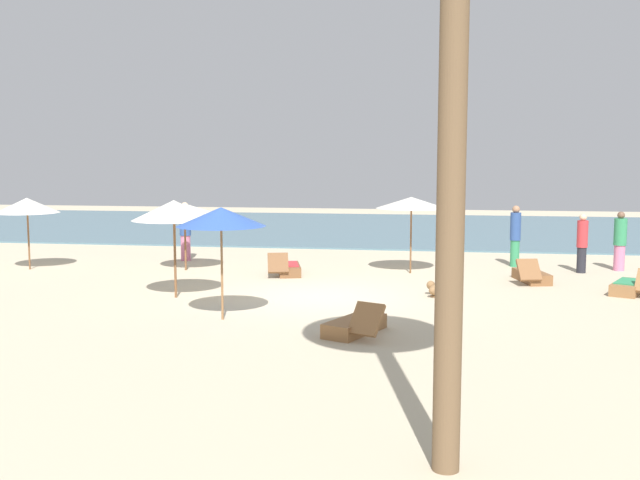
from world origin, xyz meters
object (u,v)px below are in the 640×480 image
person_5 (582,243)px  dog (439,289)px  umbrella_4 (185,209)px  lounger_4 (630,287)px  lounger_2 (356,325)px  umbrella_2 (27,205)px  umbrella_1 (221,217)px  person_0 (515,235)px  lounger_3 (531,276)px  umbrella_3 (411,203)px  person_4 (185,231)px  lounger_5 (288,268)px  umbrella_0 (174,210)px  person_1 (620,241)px

person_5 → dog: (-4.10, -4.35, -0.70)m
umbrella_4 → person_5: 11.66m
lounger_4 → lounger_2: bearing=-140.2°
umbrella_2 → lounger_4: bearing=-4.3°
umbrella_1 → umbrella_4: bearing=115.7°
lounger_4 → person_0: (-2.36, 4.16, 0.79)m
lounger_3 → dog: size_ratio=2.55×
umbrella_3 → person_4: umbrella_3 is taller
lounger_5 → person_4: 4.56m
lounger_4 → umbrella_0: bearing=-168.3°
lounger_2 → lounger_5: lounger_2 is taller
lounger_5 → umbrella_0: bearing=-117.4°
umbrella_1 → person_4: umbrella_1 is taller
person_0 → dog: 5.84m
person_0 → lounger_2: bearing=-112.5°
umbrella_1 → umbrella_2: 9.54m
lounger_2 → person_5: (5.67, 8.40, 0.71)m
person_0 → dog: size_ratio=2.70×
lounger_2 → person_4: 11.18m
umbrella_2 → person_5: size_ratio=1.24×
dog → umbrella_2: bearing=168.7°
umbrella_4 → lounger_2: size_ratio=1.13×
lounger_3 → lounger_4: (2.20, -1.34, 0.01)m
umbrella_0 → lounger_4: umbrella_0 is taller
person_1 → lounger_2: bearing=-127.3°
umbrella_2 → umbrella_3: bearing=5.4°
umbrella_3 → person_1: 6.37m
dog → umbrella_0: bearing=-169.9°
person_5 → umbrella_0: bearing=-152.2°
lounger_4 → dog: 4.81m
person_4 → lounger_5: bearing=-30.5°
umbrella_0 → lounger_3: 9.61m
umbrella_2 → lounger_5: umbrella_2 is taller
lounger_2 → person_5: bearing=56.0°
umbrella_0 → umbrella_3: 7.12m
lounger_2 → lounger_4: lounger_2 is taller
umbrella_3 → lounger_4: (5.48, -2.35, -1.87)m
umbrella_0 → dog: umbrella_0 is taller
umbrella_3 → lounger_2: bearing=-95.8°
lounger_4 → person_0: person_0 is taller
umbrella_3 → umbrella_4: size_ratio=1.11×
umbrella_4 → person_0: (9.76, 2.29, -0.86)m
lounger_2 → lounger_4: 8.11m
umbrella_0 → dog: (6.23, 1.11, -1.92)m
umbrella_0 → umbrella_1: size_ratio=1.00×
umbrella_0 → person_4: 6.47m
umbrella_2 → lounger_2: umbrella_2 is taller
umbrella_1 → umbrella_4: size_ratio=1.17×
umbrella_2 → person_5: 16.37m
umbrella_0 → person_0: bearing=36.9°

